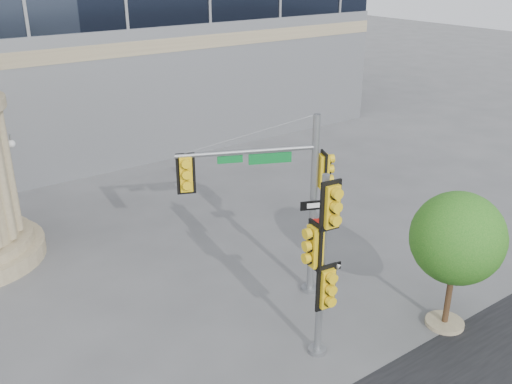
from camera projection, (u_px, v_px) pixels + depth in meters
ground at (304, 335)px, 14.42m from camera, size 120.00×120.00×0.00m
main_signal_pole at (280, 189)px, 14.91m from camera, size 3.77×1.92×5.17m
secondary_signal_pole at (323, 256)px, 12.65m from camera, size 0.80×0.66×4.61m
street_tree at (457, 241)px, 13.91m from camera, size 2.36×2.31×3.68m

